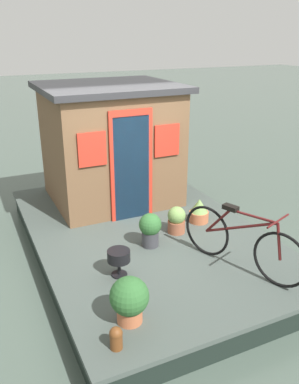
{
  "coord_description": "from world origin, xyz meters",
  "views": [
    {
      "loc": [
        -5.15,
        2.33,
        3.26
      ],
      "look_at": [
        -0.2,
        0.0,
        1.08
      ],
      "focal_mm": 37.58,
      "sensor_mm": 36.0,
      "label": 1
    }
  ],
  "objects_px": {
    "mooring_bollard": "(116,337)",
    "bicycle": "(241,242)",
    "potted_plant_lavender": "(150,228)",
    "potted_plant_mint": "(199,211)",
    "potted_plant_basil": "(176,220)",
    "potted_plant_rosemary": "(129,299)",
    "houseboat_cabin": "(111,143)",
    "charcoal_grill": "(119,257)"
  },
  "relations": [
    {
      "from": "mooring_bollard",
      "to": "bicycle",
      "type": "bearing_deg",
      "value": -71.42
    },
    {
      "from": "potted_plant_lavender",
      "to": "mooring_bollard",
      "type": "height_order",
      "value": "potted_plant_lavender"
    },
    {
      "from": "potted_plant_mint",
      "to": "potted_plant_basil",
      "type": "xyz_separation_m",
      "value": [
        -0.17,
        0.51,
        0.02
      ]
    },
    {
      "from": "potted_plant_rosemary",
      "to": "mooring_bollard",
      "type": "height_order",
      "value": "potted_plant_rosemary"
    },
    {
      "from": "houseboat_cabin",
      "to": "bicycle",
      "type": "bearing_deg",
      "value": -167.6
    },
    {
      "from": "houseboat_cabin",
      "to": "potted_plant_lavender",
      "type": "bearing_deg",
      "value": 175.95
    },
    {
      "from": "houseboat_cabin",
      "to": "potted_plant_basil",
      "type": "height_order",
      "value": "houseboat_cabin"
    },
    {
      "from": "potted_plant_lavender",
      "to": "charcoal_grill",
      "type": "height_order",
      "value": "potted_plant_lavender"
    },
    {
      "from": "potted_plant_mint",
      "to": "charcoal_grill",
      "type": "distance_m",
      "value": 1.96
    },
    {
      "from": "bicycle",
      "to": "mooring_bollard",
      "type": "bearing_deg",
      "value": 108.58
    },
    {
      "from": "houseboat_cabin",
      "to": "charcoal_grill",
      "type": "distance_m",
      "value": 2.71
    },
    {
      "from": "potted_plant_lavender",
      "to": "mooring_bollard",
      "type": "bearing_deg",
      "value": 145.49
    },
    {
      "from": "potted_plant_rosemary",
      "to": "charcoal_grill",
      "type": "bearing_deg",
      "value": -13.97
    },
    {
      "from": "bicycle",
      "to": "potted_plant_mint",
      "type": "distance_m",
      "value": 1.47
    },
    {
      "from": "potted_plant_lavender",
      "to": "houseboat_cabin",
      "type": "bearing_deg",
      "value": -4.05
    },
    {
      "from": "bicycle",
      "to": "potted_plant_lavender",
      "type": "height_order",
      "value": "bicycle"
    },
    {
      "from": "potted_plant_basil",
      "to": "houseboat_cabin",
      "type": "bearing_deg",
      "value": 13.27
    },
    {
      "from": "potted_plant_rosemary",
      "to": "potted_plant_lavender",
      "type": "relative_size",
      "value": 1.06
    },
    {
      "from": "houseboat_cabin",
      "to": "bicycle",
      "type": "xyz_separation_m",
      "value": [
        -2.98,
        -0.66,
        -0.65
      ]
    },
    {
      "from": "potted_plant_rosemary",
      "to": "charcoal_grill",
      "type": "xyz_separation_m",
      "value": [
        0.87,
        -0.22,
        -0.02
      ]
    },
    {
      "from": "potted_plant_lavender",
      "to": "bicycle",
      "type": "bearing_deg",
      "value": -142.71
    },
    {
      "from": "charcoal_grill",
      "to": "potted_plant_lavender",
      "type": "bearing_deg",
      "value": -52.51
    },
    {
      "from": "bicycle",
      "to": "potted_plant_rosemary",
      "type": "height_order",
      "value": "bicycle"
    },
    {
      "from": "mooring_bollard",
      "to": "houseboat_cabin",
      "type": "bearing_deg",
      "value": -19.74
    },
    {
      "from": "potted_plant_rosemary",
      "to": "potted_plant_basil",
      "type": "xyz_separation_m",
      "value": [
        1.6,
        -1.44,
        -0.08
      ]
    },
    {
      "from": "potted_plant_lavender",
      "to": "mooring_bollard",
      "type": "relative_size",
      "value": 2.05
    },
    {
      "from": "houseboat_cabin",
      "to": "mooring_bollard",
      "type": "bearing_deg",
      "value": 160.26
    },
    {
      "from": "potted_plant_lavender",
      "to": "potted_plant_mint",
      "type": "distance_m",
      "value": 1.13
    },
    {
      "from": "bicycle",
      "to": "charcoal_grill",
      "type": "xyz_separation_m",
      "value": [
        0.52,
        1.47,
        -0.13
      ]
    },
    {
      "from": "charcoal_grill",
      "to": "mooring_bollard",
      "type": "bearing_deg",
      "value": 157.53
    },
    {
      "from": "potted_plant_mint",
      "to": "charcoal_grill",
      "type": "height_order",
      "value": "potted_plant_mint"
    },
    {
      "from": "potted_plant_rosemary",
      "to": "potted_plant_basil",
      "type": "relative_size",
      "value": 1.25
    },
    {
      "from": "potted_plant_lavender",
      "to": "charcoal_grill",
      "type": "bearing_deg",
      "value": 127.49
    },
    {
      "from": "bicycle",
      "to": "potted_plant_basil",
      "type": "relative_size",
      "value": 4.0
    },
    {
      "from": "potted_plant_mint",
      "to": "bicycle",
      "type": "bearing_deg",
      "value": 169.45
    },
    {
      "from": "charcoal_grill",
      "to": "mooring_bollard",
      "type": "height_order",
      "value": "charcoal_grill"
    },
    {
      "from": "bicycle",
      "to": "potted_plant_rosemary",
      "type": "xyz_separation_m",
      "value": [
        -0.35,
        1.69,
        -0.11
      ]
    },
    {
      "from": "potted_plant_basil",
      "to": "mooring_bollard",
      "type": "relative_size",
      "value": 1.73
    },
    {
      "from": "bicycle",
      "to": "potted_plant_rosemary",
      "type": "relative_size",
      "value": 3.2
    },
    {
      "from": "potted_plant_mint",
      "to": "mooring_bollard",
      "type": "height_order",
      "value": "potted_plant_mint"
    },
    {
      "from": "potted_plant_rosemary",
      "to": "potted_plant_lavender",
      "type": "bearing_deg",
      "value": -32.86
    },
    {
      "from": "potted_plant_lavender",
      "to": "potted_plant_basil",
      "type": "bearing_deg",
      "value": -68.9
    }
  ]
}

